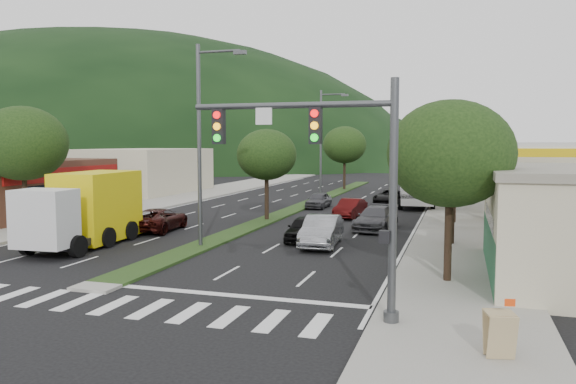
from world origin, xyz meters
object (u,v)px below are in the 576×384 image
(tree_r_c, at_px, (455,150))
(tree_r_e, at_px, (458,146))
(motorhome, at_px, (416,184))
(streetlight_near, at_px, (203,135))
(car_queue_a, at_px, (304,229))
(car_queue_e, at_px, (319,200))
(tree_med_far, at_px, (345,145))
(streetlight_mid, at_px, (323,139))
(sedan_silver, at_px, (322,231))
(tree_med_near, at_px, (267,155))
(car_queue_c, at_px, (350,208))
(a_frame_sign, at_px, (500,330))
(tree_r_b, at_px, (454,146))
(tree_l_a, at_px, (23,143))
(traffic_signal, at_px, (338,163))
(tree_r_d, at_px, (457,143))
(suv_maroon, at_px, (159,219))
(car_queue_d, at_px, (389,197))
(box_truck, at_px, (87,211))
(tree_r_a, at_px, (450,154))
(car_queue_b, at_px, (376,218))

(tree_r_c, distance_m, tree_r_e, 20.00)
(motorhome, bearing_deg, tree_r_e, 65.68)
(streetlight_near, distance_m, car_queue_a, 7.31)
(motorhome, bearing_deg, tree_r_c, -78.89)
(streetlight_near, relative_size, car_queue_e, 2.66)
(tree_r_e, bearing_deg, tree_med_far, 161.57)
(streetlight_near, bearing_deg, tree_r_c, 45.49)
(streetlight_mid, xyz_separation_m, sedan_silver, (5.51, -22.88, -4.81))
(tree_med_far, height_order, motorhome, tree_med_far)
(tree_med_near, relative_size, car_queue_c, 1.51)
(car_queue_c, xyz_separation_m, a_frame_sign, (8.33, -24.75, 0.15))
(tree_r_b, relative_size, streetlight_near, 0.69)
(tree_r_e, bearing_deg, car_queue_c, -110.44)
(tree_l_a, relative_size, sedan_silver, 1.55)
(tree_r_e, height_order, tree_med_near, tree_r_e)
(car_queue_c, bearing_deg, traffic_signal, -73.21)
(tree_r_d, height_order, tree_med_far, tree_r_d)
(tree_med_far, height_order, streetlight_mid, streetlight_mid)
(traffic_signal, xyz_separation_m, car_queue_e, (-7.53, 27.86, -4.01))
(suv_maroon, height_order, car_queue_d, suv_maroon)
(tree_r_b, relative_size, suv_maroon, 1.43)
(sedan_silver, bearing_deg, box_truck, -167.66)
(tree_r_b, bearing_deg, box_truck, -163.53)
(tree_l_a, relative_size, streetlight_near, 0.72)
(tree_r_a, height_order, motorhome, tree_r_a)
(tree_r_b, xyz_separation_m, tree_med_near, (-12.00, 6.00, -0.61))
(streetlight_mid, bearing_deg, box_truck, -102.69)
(suv_maroon, xyz_separation_m, car_queue_a, (9.20, -0.77, -0.02))
(streetlight_near, distance_m, car_queue_d, 24.66)
(tree_r_e, height_order, suv_maroon, tree_r_e)
(motorhome, bearing_deg, tree_r_a, -89.27)
(tree_r_d, relative_size, streetlight_near, 0.72)
(streetlight_mid, xyz_separation_m, car_queue_c, (4.83, -11.68, -4.93))
(car_queue_a, bearing_deg, tree_r_e, 72.45)
(tree_med_far, relative_size, car_queue_e, 1.85)
(tree_r_b, relative_size, box_truck, 0.90)
(sedan_silver, relative_size, car_queue_a, 1.21)
(tree_r_d, relative_size, suv_maroon, 1.47)
(tree_r_a, xyz_separation_m, streetlight_mid, (-11.79, 29.00, 0.76))
(streetlight_mid, distance_m, suv_maroon, 22.04)
(car_queue_b, bearing_deg, tree_r_e, 85.59)
(tree_r_d, bearing_deg, car_queue_d, 166.53)
(car_queue_e, bearing_deg, sedan_silver, -74.07)
(tree_r_d, height_order, a_frame_sign, tree_r_d)
(tree_med_far, distance_m, car_queue_b, 29.02)
(tree_l_a, bearing_deg, box_truck, -25.44)
(streetlight_mid, bearing_deg, tree_l_a, -118.92)
(tree_med_far, bearing_deg, car_queue_c, -77.48)
(tree_r_d, bearing_deg, streetlight_mid, 165.73)
(tree_l_a, xyz_separation_m, car_queue_c, (17.54, 11.32, -4.53))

